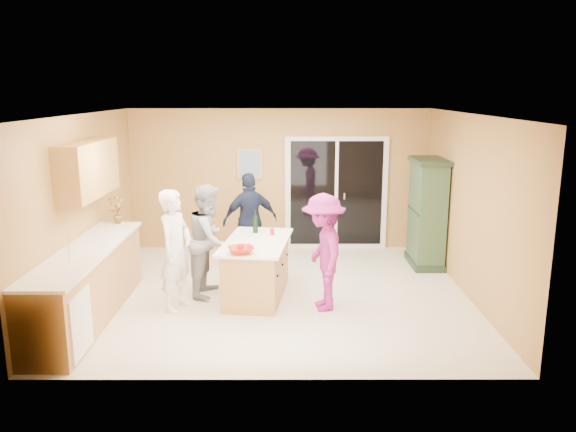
{
  "coord_description": "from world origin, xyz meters",
  "views": [
    {
      "loc": [
        0.14,
        -7.79,
        2.93
      ],
      "look_at": [
        0.15,
        0.1,
        1.15
      ],
      "focal_mm": 35.0,
      "sensor_mm": 36.0,
      "label": 1
    }
  ],
  "objects_px": {
    "woman_white": "(176,250)",
    "woman_magenta": "(323,252)",
    "kitchen_island": "(257,271)",
    "woman_navy": "(250,220)",
    "woman_grey": "(210,240)",
    "green_hutch": "(427,214)"
  },
  "relations": [
    {
      "from": "kitchen_island",
      "to": "woman_white",
      "type": "relative_size",
      "value": 1.02
    },
    {
      "from": "woman_white",
      "to": "woman_grey",
      "type": "distance_m",
      "value": 0.7
    },
    {
      "from": "kitchen_island",
      "to": "woman_navy",
      "type": "xyz_separation_m",
      "value": [
        -0.18,
        1.44,
        0.41
      ]
    },
    {
      "from": "green_hutch",
      "to": "woman_grey",
      "type": "distance_m",
      "value": 3.74
    },
    {
      "from": "woman_magenta",
      "to": "kitchen_island",
      "type": "bearing_deg",
      "value": -122.88
    },
    {
      "from": "woman_grey",
      "to": "woman_navy",
      "type": "xyz_separation_m",
      "value": [
        0.5,
        1.29,
        -0.01
      ]
    },
    {
      "from": "woman_navy",
      "to": "woman_magenta",
      "type": "relative_size",
      "value": 1.0
    },
    {
      "from": "woman_white",
      "to": "woman_magenta",
      "type": "bearing_deg",
      "value": -69.69
    },
    {
      "from": "woman_white",
      "to": "kitchen_island",
      "type": "bearing_deg",
      "value": -47.26
    },
    {
      "from": "kitchen_island",
      "to": "woman_white",
      "type": "height_order",
      "value": "woman_white"
    },
    {
      "from": "green_hutch",
      "to": "kitchen_island",
      "type": "bearing_deg",
      "value": -151.22
    },
    {
      "from": "woman_grey",
      "to": "woman_navy",
      "type": "bearing_deg",
      "value": -13.59
    },
    {
      "from": "green_hutch",
      "to": "woman_magenta",
      "type": "relative_size",
      "value": 1.14
    },
    {
      "from": "woman_white",
      "to": "woman_navy",
      "type": "distance_m",
      "value": 2.08
    },
    {
      "from": "woman_white",
      "to": "woman_navy",
      "type": "relative_size",
      "value": 1.03
    },
    {
      "from": "green_hutch",
      "to": "woman_white",
      "type": "relative_size",
      "value": 1.1
    },
    {
      "from": "woman_navy",
      "to": "woman_white",
      "type": "bearing_deg",
      "value": 44.86
    },
    {
      "from": "kitchen_island",
      "to": "woman_white",
      "type": "xyz_separation_m",
      "value": [
        -1.06,
        -0.44,
        0.43
      ]
    },
    {
      "from": "kitchen_island",
      "to": "woman_grey",
      "type": "height_order",
      "value": "woman_grey"
    },
    {
      "from": "woman_grey",
      "to": "woman_magenta",
      "type": "relative_size",
      "value": 1.02
    },
    {
      "from": "green_hutch",
      "to": "woman_white",
      "type": "xyz_separation_m",
      "value": [
        -3.85,
        -1.97,
        -0.06
      ]
    },
    {
      "from": "woman_navy",
      "to": "woman_grey",
      "type": "bearing_deg",
      "value": 48.55
    }
  ]
}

